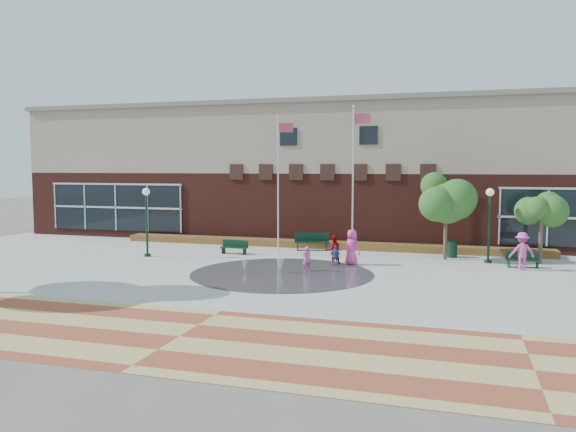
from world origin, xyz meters
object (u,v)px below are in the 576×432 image
(flagpole_left, at_px, (279,178))
(child_splash, at_px, (307,259))
(trash_can, at_px, (452,249))
(flagpole_right, at_px, (354,170))
(bench_left, at_px, (234,250))

(flagpole_left, height_order, child_splash, flagpole_left)
(flagpole_left, relative_size, trash_can, 8.40)
(trash_can, bearing_deg, flagpole_right, 171.01)
(child_splash, bearing_deg, trash_can, -174.21)
(flagpole_left, relative_size, child_splash, 6.46)
(flagpole_left, bearing_deg, bench_left, 173.64)
(bench_left, distance_m, child_splash, 6.56)
(flagpole_left, distance_m, bench_left, 4.79)
(trash_can, height_order, child_splash, child_splash)
(flagpole_left, xyz_separation_m, bench_left, (-2.47, -0.60, -4.06))
(trash_can, bearing_deg, bench_left, -169.01)
(flagpole_right, xyz_separation_m, trash_can, (5.58, -0.88, -4.26))
(flagpole_right, xyz_separation_m, bench_left, (-6.22, -3.17, -4.47))
(flagpole_right, height_order, trash_can, flagpole_right)
(child_splash, bearing_deg, flagpole_left, -95.98)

